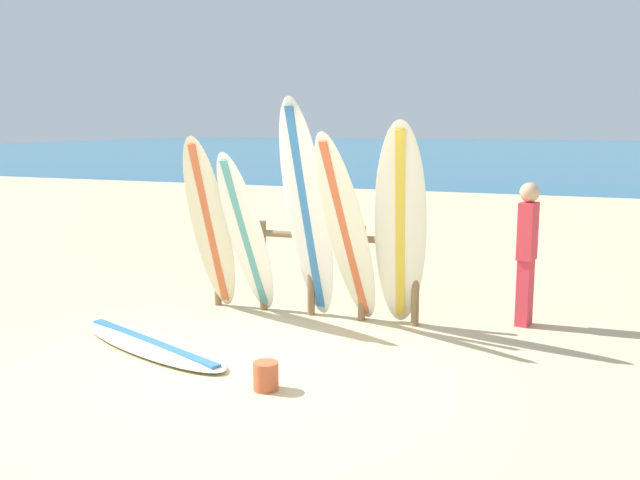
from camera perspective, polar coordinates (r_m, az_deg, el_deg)
name	(u,v)px	position (r m, az deg, el deg)	size (l,w,h in m)	color
ground_plane	(247,372)	(6.69, -6.02, -10.70)	(120.00, 120.00, 0.00)	#D3BC8C
ocean_water	(555,150)	(63.68, 18.69, 6.96)	(120.00, 80.00, 0.01)	#196B93
surfboard_rack	(311,260)	(8.40, -0.74, -1.68)	(2.68, 0.09, 1.13)	olive
surfboard_leaning_far_left	(210,226)	(8.44, -8.96, 1.14)	(0.57, 1.00, 2.19)	beige
surfboard_leaning_left	(246,235)	(8.22, -6.04, 0.37)	(0.55, 1.04, 2.01)	white
surfboard_leaning_center_left	(307,211)	(8.05, -1.08, 2.38)	(0.72, 0.87, 2.61)	white
surfboard_leaning_center	(346,232)	(7.72, 2.17, 0.69)	(0.71, 1.19, 2.24)	silver
surfboard_leaning_center_right	(400,227)	(7.70, 6.59, 1.05)	(0.73, 0.94, 2.36)	silver
surfboard_lying_on_sand	(151,344)	(7.55, -13.64, -8.26)	(2.45, 1.48, 0.08)	beige
beachgoer_standing	(527,248)	(8.25, 16.56, -0.62)	(0.22, 0.29, 1.65)	#D8333F
small_boat_offshore	(388,162)	(37.75, 5.56, 6.37)	(1.37, 2.38, 0.71)	silver
sand_bucket	(266,376)	(6.23, -4.45, -11.02)	(0.23, 0.23, 0.25)	#CC5933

